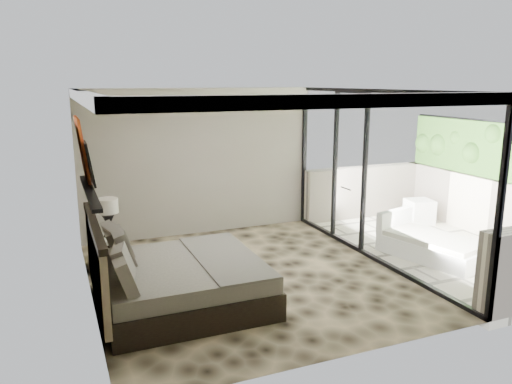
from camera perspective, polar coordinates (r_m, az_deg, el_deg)
name	(u,v)px	position (r m, az deg, el deg)	size (l,w,h in m)	color
floor	(247,277)	(7.71, -1.01, -9.71)	(5.00, 5.00, 0.00)	black
ceiling	(246,91)	(7.14, -1.10, 11.51)	(4.50, 5.00, 0.02)	silver
back_wall	(200,162)	(9.62, -6.47, 3.38)	(4.50, 0.02, 2.80)	gray
left_wall	(86,201)	(6.83, -18.84, -0.99)	(0.02, 5.00, 2.80)	gray
glass_wall	(375,177)	(8.36, 13.46, 1.73)	(0.08, 5.00, 2.80)	white
terrace_slab	(440,250)	(9.66, 20.31, -6.23)	(3.00, 5.00, 0.12)	beige
parapet_far	(499,210)	(10.44, 26.04, -1.87)	(0.30, 5.00, 1.10)	beige
foliage_hedge	(506,152)	(10.25, 26.63, 4.10)	(0.36, 4.60, 1.10)	#406A21
picture_ledge	(90,192)	(6.91, -18.46, 0.04)	(0.12, 2.20, 0.05)	black
bed	(175,280)	(6.77, -9.29, -9.91)	(2.16, 2.09, 1.20)	black
nightstand	(108,251)	(8.32, -16.57, -6.45)	(0.57, 0.57, 0.57)	black
table_lamp	(108,212)	(8.16, -16.57, -2.24)	(0.33, 0.33, 0.61)	black
abstract_canvas	(82,149)	(7.58, -19.26, 4.69)	(0.04, 0.90, 0.90)	#B7210F
framed_print	(89,164)	(7.15, -18.51, 3.09)	(0.03, 0.50, 0.60)	black
ottoman	(419,211)	(11.01, 18.15, -2.12)	(0.50, 0.50, 0.50)	white
lounger	(430,245)	(8.97, 19.23, -5.77)	(1.26, 1.88, 0.67)	white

